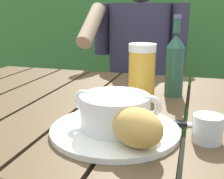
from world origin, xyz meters
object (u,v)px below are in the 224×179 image
at_px(beer_glass, 142,72).
at_px(table_knife, 186,124).
at_px(person_eating, 137,64).
at_px(serving_plate, 115,129).
at_px(bread_roll, 137,127).
at_px(beer_bottle, 175,63).
at_px(water_glass_small, 208,129).
at_px(chair_near_diner, 143,103).
at_px(soup_bowl, 115,110).

bearing_deg(beer_glass, table_knife, -51.85).
distance_m(person_eating, serving_plate, 0.87).
bearing_deg(bread_roll, table_knife, 61.73).
relative_size(beer_bottle, table_knife, 1.74).
height_order(bread_roll, beer_bottle, beer_bottle).
xyz_separation_m(serving_plate, water_glass_small, (0.20, 0.01, 0.02)).
xyz_separation_m(person_eating, serving_plate, (0.12, -0.87, 0.01)).
bearing_deg(person_eating, chair_near_diner, 89.17).
bearing_deg(soup_bowl, person_eating, 98.16).
xyz_separation_m(bread_roll, beer_bottle, (0.04, 0.41, 0.05)).
height_order(bread_roll, water_glass_small, bread_roll).
xyz_separation_m(beer_glass, water_glass_small, (0.19, -0.25, -0.06)).
height_order(beer_bottle, water_glass_small, beer_bottle).
height_order(soup_bowl, beer_glass, beer_glass).
height_order(beer_bottle, table_knife, beer_bottle).
bearing_deg(table_knife, soup_bowl, -151.38).
relative_size(person_eating, serving_plate, 4.30).
distance_m(chair_near_diner, beer_bottle, 0.85).
xyz_separation_m(soup_bowl, table_knife, (0.15, 0.08, -0.05)).
bearing_deg(serving_plate, beer_bottle, 73.14).
bearing_deg(beer_bottle, soup_bowl, -106.86).
xyz_separation_m(soup_bowl, water_glass_small, (0.20, 0.01, -0.02)).
distance_m(soup_bowl, bread_roll, 0.10).
xyz_separation_m(serving_plate, beer_bottle, (0.10, 0.33, 0.10)).
bearing_deg(soup_bowl, beer_glass, 87.79).
relative_size(serving_plate, bread_roll, 2.20).
height_order(soup_bowl, bread_roll, soup_bowl).
bearing_deg(person_eating, beer_bottle, -66.99).
xyz_separation_m(person_eating, table_knife, (0.27, -0.78, 0.00)).
xyz_separation_m(water_glass_small, table_knife, (-0.05, 0.08, -0.02)).
bearing_deg(beer_glass, beer_bottle, 38.78).
distance_m(chair_near_diner, water_glass_small, 1.14).
height_order(chair_near_diner, beer_bottle, beer_bottle).
bearing_deg(soup_bowl, serving_plate, 180.00).
distance_m(serving_plate, beer_glass, 0.27).
bearing_deg(serving_plate, bread_roll, -49.40).
xyz_separation_m(bread_roll, table_knife, (0.09, 0.16, -0.05)).
bearing_deg(water_glass_small, person_eating, 110.44).
relative_size(soup_bowl, beer_glass, 1.20).
relative_size(beer_glass, table_knife, 1.17).
bearing_deg(table_knife, person_eating, 109.33).
height_order(serving_plate, water_glass_small, water_glass_small).
height_order(person_eating, beer_glass, person_eating).
distance_m(beer_bottle, water_glass_small, 0.35).
xyz_separation_m(person_eating, bread_roll, (0.19, -0.94, 0.05)).
relative_size(person_eating, water_glass_small, 20.05).
bearing_deg(serving_plate, beer_glass, 87.79).
height_order(chair_near_diner, serving_plate, chair_near_diner).
bearing_deg(serving_plate, soup_bowl, 0.00).
bearing_deg(beer_glass, water_glass_small, -53.83).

